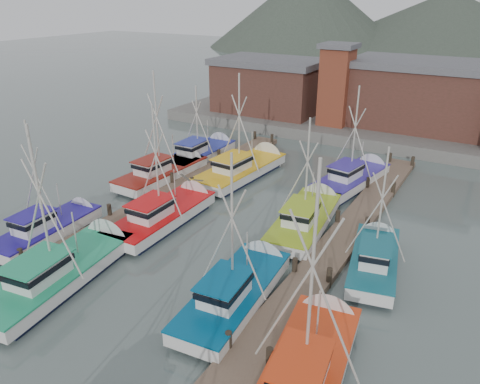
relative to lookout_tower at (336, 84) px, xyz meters
The scene contains 20 objects.
ground 33.52m from the lookout_tower, 86.53° to the right, with size 260.00×260.00×0.00m, color #4E5E59.
dock_left 29.87m from the lookout_tower, 99.80° to the right, with size 2.30×46.00×1.50m.
dock_right 30.79m from the lookout_tower, 72.73° to the right, with size 2.30×46.00×1.50m.
quay 6.67m from the lookout_tower, 63.43° to the left, with size 44.00×16.00×1.20m, color slate.
shed_left 9.30m from the lookout_tower, 167.47° to the left, with size 12.72×8.48×6.20m.
shed_center 8.99m from the lookout_tower, 26.57° to the left, with size 14.84×9.54×6.90m.
lookout_tower is the anchor object (origin of this frame).
distant_hills 90.40m from the lookout_tower, 96.85° to the left, with size 175.00×140.00×42.00m.
boat_4 35.06m from the lookout_tower, 94.58° to the right, with size 4.44×10.51×9.99m.
boat_5 32.43m from the lookout_tower, 78.47° to the right, with size 3.63×9.31×9.01m.
boat_6 32.85m from the lookout_tower, 103.20° to the right, with size 3.45×8.18×8.52m.
boat_7 36.60m from the lookout_tower, 71.47° to the right, with size 4.22×9.52×10.61m.
boat_8 26.79m from the lookout_tower, 95.13° to the right, with size 3.71×9.48×9.16m.
boat_9 23.31m from the lookout_tower, 74.26° to the right, with size 3.92×9.60×8.50m.
boat_10 21.80m from the lookout_tower, 110.67° to the right, with size 4.08×9.53×9.96m.
boat_11 27.82m from the lookout_tower, 65.03° to the right, with size 3.87×8.13×8.09m.
boat_12 16.75m from the lookout_tower, 97.74° to the right, with size 4.01×10.54×9.80m.
boat_13 15.54m from the lookout_tower, 63.22° to the right, with size 4.28×9.41×9.00m.
boat_14 16.92m from the lookout_tower, 118.17° to the right, with size 3.33×9.20×7.86m.
gull_far 30.99m from the lookout_tower, 83.92° to the right, with size 1.55×0.66×0.24m.
Camera 1 is at (14.55, -15.62, 14.70)m, focal length 35.00 mm.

